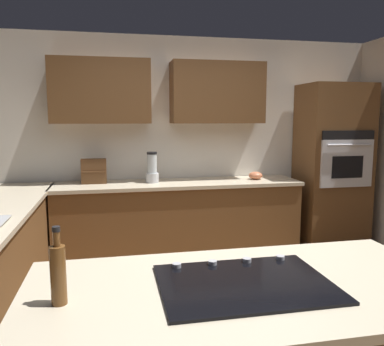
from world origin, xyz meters
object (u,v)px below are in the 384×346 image
(mixing_bowl, at_px, (256,175))
(oil_bottle, at_px, (58,273))
(blender, at_px, (152,169))
(spice_rack, at_px, (94,171))
(wall_oven, at_px, (332,167))
(cooktop, at_px, (244,283))

(mixing_bowl, xyz_separation_m, oil_bottle, (1.91, 2.90, 0.08))
(blender, relative_size, mixing_bowl, 2.12)
(oil_bottle, bearing_deg, mixing_bowl, -123.39)
(spice_rack, bearing_deg, wall_oven, 178.34)
(blender, bearing_deg, oil_bottle, 77.12)
(cooktop, height_order, mixing_bowl, mixing_bowl)
(wall_oven, relative_size, oil_bottle, 6.42)
(blender, distance_m, mixing_bowl, 1.25)
(spice_rack, bearing_deg, oil_bottle, 89.74)
(cooktop, relative_size, oil_bottle, 2.39)
(cooktop, height_order, blender, blender)
(cooktop, height_order, oil_bottle, oil_bottle)
(cooktop, height_order, spice_rack, spice_rack)
(mixing_bowl, bearing_deg, wall_oven, 178.66)
(wall_oven, relative_size, blender, 5.80)
(wall_oven, distance_m, mixing_bowl, 1.00)
(mixing_bowl, bearing_deg, spice_rack, -1.83)
(wall_oven, distance_m, oil_bottle, 4.10)
(mixing_bowl, bearing_deg, blender, -0.00)
(cooktop, xyz_separation_m, oil_bottle, (0.79, 0.03, 0.12))
(spice_rack, relative_size, oil_bottle, 0.88)
(wall_oven, relative_size, spice_rack, 7.26)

